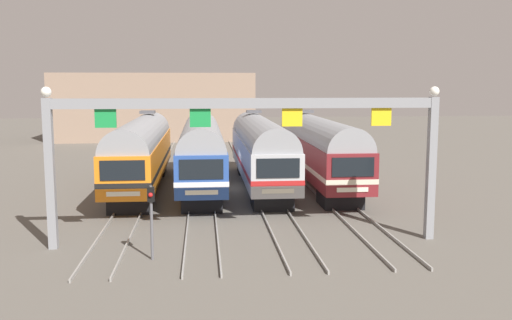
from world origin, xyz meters
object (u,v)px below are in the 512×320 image
commuter_train_blue (201,149)px  yard_signal_mast (151,208)px  commuter_train_stainless (261,149)px  commuter_train_orange (141,150)px  catenary_gantry (247,130)px  commuter_train_maroon (318,148)px

commuter_train_blue → yard_signal_mast: 15.63m
commuter_train_blue → commuter_train_stainless: (4.01, 0.00, 0.00)m
commuter_train_stainless → yard_signal_mast: commuter_train_stainless is taller
yard_signal_mast → commuter_train_stainless: bearing=68.8°
commuter_train_orange → catenary_gantry: size_ratio=1.05×
commuter_train_orange → catenary_gantry: 14.97m
commuter_train_orange → commuter_train_maroon: same height
commuter_train_maroon → catenary_gantry: (-6.01, -13.50, 2.41)m
commuter_train_blue → commuter_train_stainless: bearing=0.1°
commuter_train_orange → commuter_train_stainless: bearing=0.0°
commuter_train_stainless → yard_signal_mast: 16.63m
commuter_train_maroon → commuter_train_orange: bearing=180.0°
commuter_train_orange → yard_signal_mast: size_ratio=5.91×
commuter_train_stainless → commuter_train_maroon: bearing=0.0°
catenary_gantry → yard_signal_mast: catenary_gantry is taller
commuter_train_orange → commuter_train_maroon: size_ratio=1.00×
commuter_train_blue → commuter_train_maroon: bearing=0.0°
commuter_train_maroon → catenary_gantry: size_ratio=1.05×
commuter_train_blue → yard_signal_mast: commuter_train_blue is taller
commuter_train_blue → yard_signal_mast: size_ratio=5.91×
commuter_train_orange → commuter_train_maroon: (12.02, 0.00, 0.00)m
commuter_train_maroon → commuter_train_blue: bearing=-180.0°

